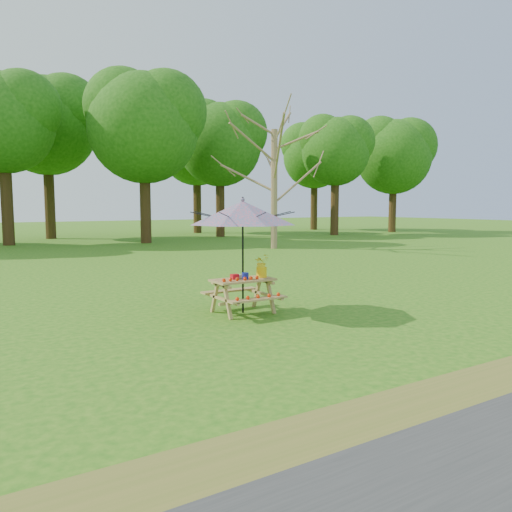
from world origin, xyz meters
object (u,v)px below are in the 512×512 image
picnic_table (243,296)px  patio_umbrella (243,213)px  bare_tree (275,79)px  flower_bucket (262,265)px

picnic_table → patio_umbrella: bearing=84.8°
picnic_table → patio_umbrella: 1.62m
picnic_table → bare_tree: bearing=53.7°
patio_umbrella → flower_bucket: size_ratio=5.15×
bare_tree → patio_umbrella: size_ratio=5.52×
bare_tree → picnic_table: bare_tree is taller
bare_tree → flower_bucket: bearing=-124.9°
bare_tree → flower_bucket: 15.83m
patio_umbrella → picnic_table: bearing=-95.2°
patio_umbrella → bare_tree: bearing=53.7°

